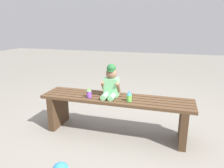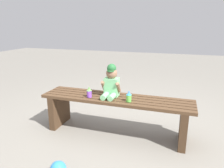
{
  "view_description": "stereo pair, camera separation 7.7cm",
  "coord_description": "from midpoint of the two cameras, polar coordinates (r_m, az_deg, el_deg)",
  "views": [
    {
      "loc": [
        0.64,
        -2.34,
        1.34
      ],
      "look_at": [
        -0.03,
        -0.05,
        0.66
      ],
      "focal_mm": 33.77,
      "sensor_mm": 36.0,
      "label": 1
    },
    {
      "loc": [
        0.71,
        -2.32,
        1.34
      ],
      "look_at": [
        -0.03,
        -0.05,
        0.66
      ],
      "focal_mm": 33.77,
      "sensor_mm": 36.0,
      "label": 2
    }
  ],
  "objects": [
    {
      "name": "child_figure",
      "position": [
        2.55,
        -1.14,
        0.39
      ],
      "size": [
        0.23,
        0.27,
        0.4
      ],
      "color": "#7FCC8C",
      "rests_on": "park_bench"
    },
    {
      "name": "sippy_cup_right",
      "position": [
        2.43,
        3.75,
        -3.43
      ],
      "size": [
        0.06,
        0.06,
        0.12
      ],
      "color": "#66CC4C",
      "rests_on": "park_bench"
    },
    {
      "name": "ground_plane",
      "position": [
        2.77,
        0.17,
        -13.02
      ],
      "size": [
        16.0,
        16.0,
        0.0
      ],
      "primitive_type": "plane",
      "color": "gray"
    },
    {
      "name": "sippy_cup_left",
      "position": [
        2.57,
        -7.1,
        -2.39
      ],
      "size": [
        0.06,
        0.06,
        0.12
      ],
      "color": "#8C4CCC",
      "rests_on": "park_bench"
    },
    {
      "name": "park_bench",
      "position": [
        2.63,
        0.17,
        -6.74
      ],
      "size": [
        1.85,
        0.41,
        0.48
      ],
      "color": "#513823",
      "rests_on": "ground_plane"
    }
  ]
}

